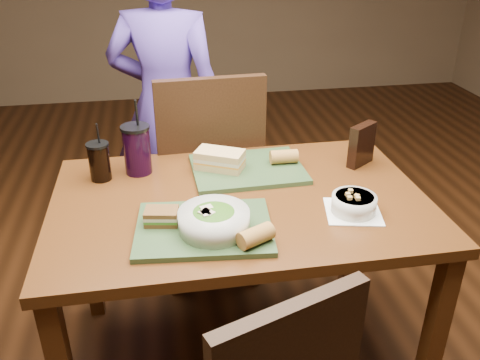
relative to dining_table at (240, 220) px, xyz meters
name	(u,v)px	position (x,y,z in m)	size (l,w,h in m)	color
ground	(240,355)	(0.00, 0.00, -0.66)	(6.00, 6.00, 0.00)	#381C0B
dining_table	(240,220)	(0.00, 0.00, 0.00)	(1.30, 0.85, 0.75)	#4F290F
chair_far	(210,172)	(-0.04, 0.55, -0.07)	(0.48, 0.48, 1.06)	black
diner	(167,107)	(-0.21, 0.91, 0.13)	(0.57, 0.38, 1.57)	#503797
tray_near	(204,228)	(-0.15, -0.19, 0.10)	(0.42, 0.32, 0.02)	#2E4625
tray_far	(248,169)	(0.07, 0.20, 0.10)	(0.42, 0.32, 0.02)	#2E4625
salad_bowl	(214,219)	(-0.12, -0.21, 0.15)	(0.22, 0.22, 0.07)	silver
soup_bowl	(354,203)	(0.35, -0.16, 0.12)	(0.21, 0.21, 0.07)	white
sandwich_near	(162,216)	(-0.27, -0.15, 0.13)	(0.11, 0.09, 0.05)	#593819
sandwich_far	(220,159)	(-0.04, 0.21, 0.14)	(0.20, 0.17, 0.07)	tan
baguette_near	(256,236)	(-0.01, -0.31, 0.14)	(0.05, 0.05, 0.11)	#AD7533
baguette_far	(284,157)	(0.21, 0.21, 0.14)	(0.05, 0.05, 0.11)	#AD7533
cup_cola	(99,161)	(-0.49, 0.23, 0.16)	(0.08, 0.08, 0.22)	black
cup_berry	(137,149)	(-0.35, 0.27, 0.19)	(0.11, 0.11, 0.29)	black
chip_bag	(362,145)	(0.51, 0.19, 0.17)	(0.13, 0.04, 0.17)	black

